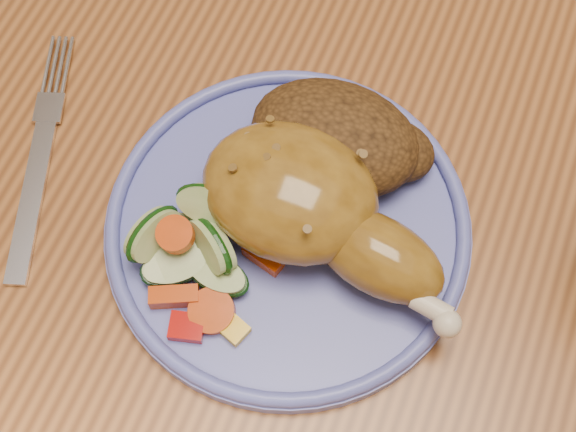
# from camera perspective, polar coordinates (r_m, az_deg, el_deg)

# --- Properties ---
(ground) EXTENTS (4.00, 4.00, 0.00)m
(ground) POSITION_cam_1_polar(r_m,az_deg,el_deg) (1.30, 6.70, -10.66)
(ground) COLOR brown
(ground) RESTS_ON ground
(dining_table) EXTENTS (0.90, 1.40, 0.75)m
(dining_table) POSITION_cam_1_polar(r_m,az_deg,el_deg) (0.68, 12.64, 2.91)
(dining_table) COLOR brown
(dining_table) RESTS_ON ground
(plate) EXTENTS (0.25, 0.25, 0.01)m
(plate) POSITION_cam_1_polar(r_m,az_deg,el_deg) (0.55, -0.00, -0.91)
(plate) COLOR #535AB2
(plate) RESTS_ON dining_table
(plate_rim) EXTENTS (0.25, 0.25, 0.01)m
(plate_rim) POSITION_cam_1_polar(r_m,az_deg,el_deg) (0.54, -0.00, -0.44)
(plate_rim) COLOR #535AB2
(plate_rim) RESTS_ON plate
(chicken_leg) EXTENTS (0.19, 0.10, 0.06)m
(chicken_leg) POSITION_cam_1_polar(r_m,az_deg,el_deg) (0.52, 1.66, 0.63)
(chicken_leg) COLOR olive
(chicken_leg) RESTS_ON plate
(rice_pilaf) EXTENTS (0.13, 0.09, 0.05)m
(rice_pilaf) POSITION_cam_1_polar(r_m,az_deg,el_deg) (0.55, 3.62, 5.46)
(rice_pilaf) COLOR #482C12
(rice_pilaf) RESTS_ON plate
(vegetable_pile) EXTENTS (0.11, 0.11, 0.05)m
(vegetable_pile) POSITION_cam_1_polar(r_m,az_deg,el_deg) (0.52, -6.96, -2.53)
(vegetable_pile) COLOR #A50A05
(vegetable_pile) RESTS_ON plate
(fork) EXTENTS (0.07, 0.17, 0.00)m
(fork) POSITION_cam_1_polar(r_m,az_deg,el_deg) (0.60, -17.29, 3.75)
(fork) COLOR silver
(fork) RESTS_ON dining_table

